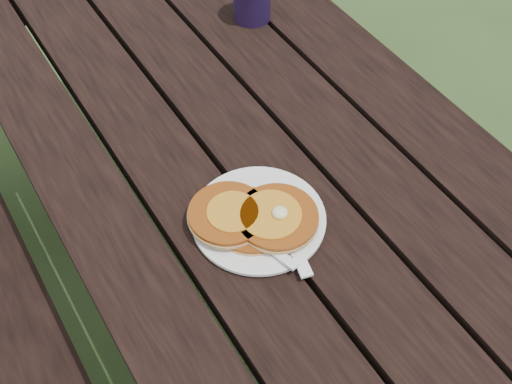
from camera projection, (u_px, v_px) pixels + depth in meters
ground at (229, 298)px, 1.83m from camera, size 60.00×60.00×0.00m
picnic_table at (224, 221)px, 1.55m from camera, size 1.36×1.80×0.75m
plate at (259, 219)px, 1.06m from camera, size 0.26×0.26×0.01m
pancake_stack at (254, 217)px, 1.04m from camera, size 0.20×0.18×0.04m
knife at (287, 232)px, 1.04m from camera, size 0.06×0.18×0.00m
fork at (270, 247)px, 1.01m from camera, size 0.07×0.16×0.01m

